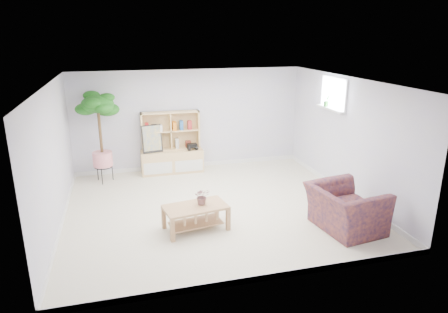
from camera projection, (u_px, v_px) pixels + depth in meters
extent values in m
cube|color=beige|center=(214.00, 207.00, 7.68)|extent=(5.50, 5.00, 0.01)
cube|color=silver|center=(213.00, 81.00, 6.96)|extent=(5.50, 5.00, 0.01)
cube|color=silver|center=(190.00, 120.00, 9.63)|extent=(5.50, 0.01, 2.40)
cube|color=silver|center=(260.00, 200.00, 5.01)|extent=(5.50, 0.01, 2.40)
cube|color=silver|center=(53.00, 159.00, 6.65)|extent=(0.01, 5.00, 2.40)
cube|color=silver|center=(347.00, 138.00, 7.99)|extent=(0.01, 5.00, 2.40)
cube|color=white|center=(330.00, 109.00, 8.38)|extent=(0.14, 1.00, 0.04)
imported|color=#286125|center=(202.00, 196.00, 6.73)|extent=(0.27, 0.24, 0.29)
imported|color=#0C1139|center=(346.00, 206.00, 6.70)|extent=(1.16, 1.29, 0.86)
imported|color=#114B14|center=(326.00, 101.00, 8.51)|extent=(0.15, 0.13, 0.24)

